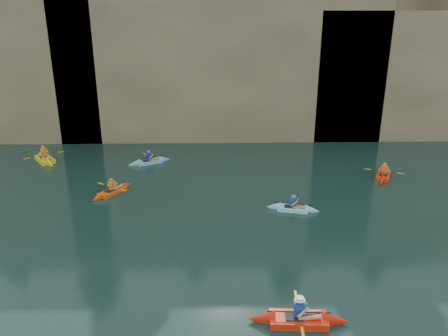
{
  "coord_description": "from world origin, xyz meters",
  "views": [
    {
      "loc": [
        1.39,
        -10.29,
        9.41
      ],
      "look_at": [
        1.82,
        7.48,
        3.0
      ],
      "focal_mm": 35.0,
      "sensor_mm": 36.0,
      "label": 1
    }
  ],
  "objects_px": {
    "kayaker_ltblue_near": "(293,208)",
    "kayaker_red_far": "(383,175)",
    "kayaker_orange": "(112,191)",
    "main_kayaker": "(298,319)"
  },
  "relations": [
    {
      "from": "main_kayaker",
      "to": "kayaker_orange",
      "type": "bearing_deg",
      "value": 131.22
    },
    {
      "from": "kayaker_orange",
      "to": "kayaker_red_far",
      "type": "relative_size",
      "value": 0.85
    },
    {
      "from": "main_kayaker",
      "to": "kayaker_red_far",
      "type": "height_order",
      "value": "main_kayaker"
    },
    {
      "from": "main_kayaker",
      "to": "kayaker_red_far",
      "type": "xyz_separation_m",
      "value": [
        7.51,
        12.8,
        -0.02
      ]
    },
    {
      "from": "main_kayaker",
      "to": "kayaker_red_far",
      "type": "bearing_deg",
      "value": 63.46
    },
    {
      "from": "main_kayaker",
      "to": "kayaker_orange",
      "type": "xyz_separation_m",
      "value": [
        -8.24,
        10.78,
        -0.03
      ]
    },
    {
      "from": "main_kayaker",
      "to": "kayaker_ltblue_near",
      "type": "xyz_separation_m",
      "value": [
        1.28,
        8.35,
        -0.03
      ]
    },
    {
      "from": "kayaker_ltblue_near",
      "to": "kayaker_red_far",
      "type": "height_order",
      "value": "kayaker_red_far"
    },
    {
      "from": "kayaker_red_far",
      "to": "kayaker_ltblue_near",
      "type": "bearing_deg",
      "value": 151.15
    },
    {
      "from": "kayaker_orange",
      "to": "kayaker_ltblue_near",
      "type": "xyz_separation_m",
      "value": [
        9.51,
        -2.44,
        -0.0
      ]
    }
  ]
}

